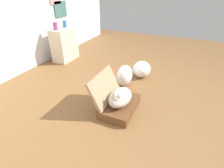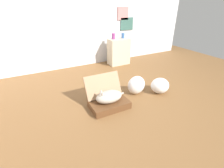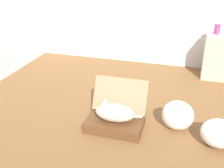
# 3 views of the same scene
# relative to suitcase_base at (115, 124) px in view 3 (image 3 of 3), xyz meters

# --- Properties ---
(ground_plane) EXTENTS (7.68, 7.68, 0.00)m
(ground_plane) POSITION_rel_suitcase_base_xyz_m (0.36, -0.07, -0.06)
(ground_plane) COLOR brown
(ground_plane) RESTS_ON ground
(suitcase_base) EXTENTS (0.62, 0.40, 0.11)m
(suitcase_base) POSITION_rel_suitcase_base_xyz_m (0.00, 0.00, 0.00)
(suitcase_base) COLOR brown
(suitcase_base) RESTS_ON ground
(suitcase_lid) EXTENTS (0.62, 0.21, 0.38)m
(suitcase_lid) POSITION_rel_suitcase_base_xyz_m (0.00, 0.22, 0.25)
(suitcase_lid) COLOR #9B7756
(suitcase_lid) RESTS_ON suitcase_base
(cat) EXTENTS (0.52, 0.28, 0.23)m
(cat) POSITION_rel_suitcase_base_xyz_m (-0.01, 0.00, 0.15)
(cat) COLOR #B2A899
(cat) RESTS_ON suitcase_base
(plastic_bag_white) EXTENTS (0.35, 0.25, 0.35)m
(plastic_bag_white) POSITION_rel_suitcase_base_xyz_m (0.66, 0.18, 0.12)
(plastic_bag_white) COLOR white
(plastic_bag_white) RESTS_ON ground
(plastic_bag_clear) EXTENTS (0.35, 0.32, 0.29)m
(plastic_bag_clear) POSITION_rel_suitcase_base_xyz_m (1.08, 0.00, 0.09)
(plastic_bag_clear) COLOR white
(plastic_bag_clear) RESTS_ON ground
(side_table) EXTENTS (0.56, 0.32, 0.69)m
(side_table) POSITION_rel_suitcase_base_xyz_m (1.20, 1.78, 0.29)
(side_table) COLOR beige
(side_table) RESTS_ON ground
(vase_tall) EXTENTS (0.09, 0.09, 0.15)m
(vase_tall) POSITION_rel_suitcase_base_xyz_m (1.06, 1.83, 0.70)
(vase_tall) COLOR #8C387A
(vase_tall) RESTS_ON side_table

